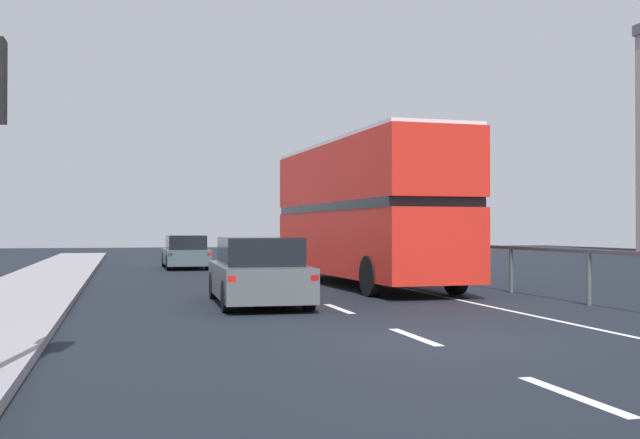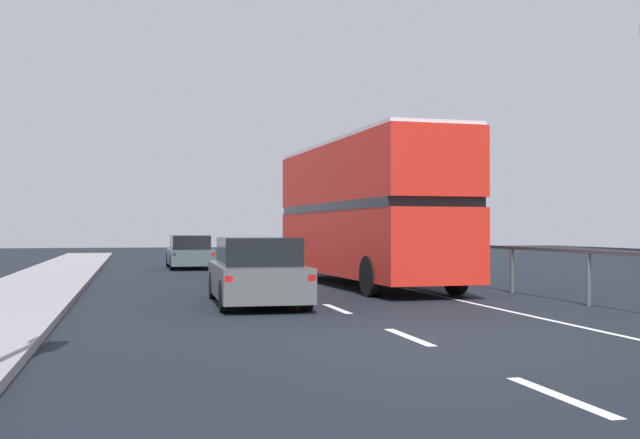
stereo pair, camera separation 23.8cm
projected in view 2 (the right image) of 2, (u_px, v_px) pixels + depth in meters
ground_plane at (410, 341)px, 11.92m from camera, size 74.31×120.00×0.10m
lane_paint_markings at (366, 290)px, 21.07m from camera, size 3.38×46.00×0.01m
bridge_side_railing at (483, 253)px, 21.94m from camera, size 0.10×42.00×1.21m
double_decker_bus_red at (365, 209)px, 22.98m from camera, size 2.96×10.60×4.18m
hatchback_car_near at (257, 272)px, 17.16m from camera, size 1.96×4.57×1.47m
sedan_car_ahead at (190, 253)px, 32.82m from camera, size 1.78×4.37×1.39m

